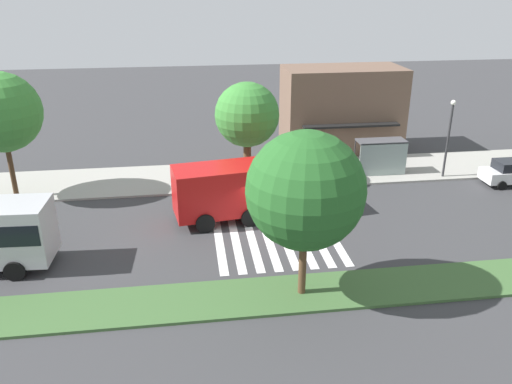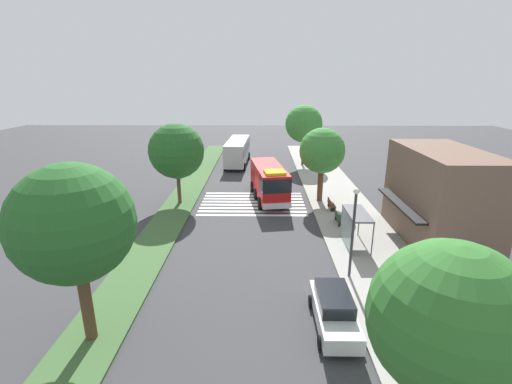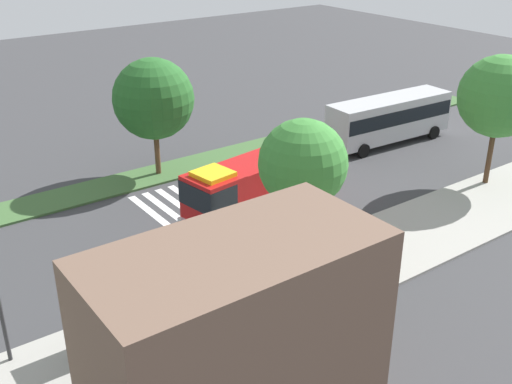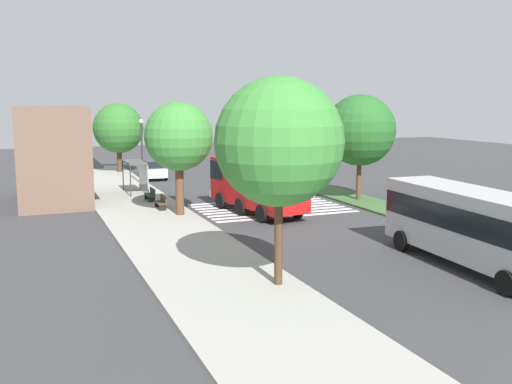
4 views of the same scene
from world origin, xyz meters
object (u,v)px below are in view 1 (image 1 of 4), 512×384
object	(u,v)px
bus_stop_shelter	(382,151)
bench_near_shelter	(327,171)
street_lamp	(449,132)
bench_west_of_shelter	(280,173)
median_tree_far_west	(305,191)
sidewalk_tree_far_west	(1,112)
sidewalk_tree_west	(247,115)
fire_truck	(251,186)

from	to	relation	value
bus_stop_shelter	bench_near_shelter	distance (m)	4.20
street_lamp	bench_west_of_shelter	bearing A→B (deg)	174.84
median_tree_far_west	bench_near_shelter	bearing A→B (deg)	70.48
sidewalk_tree_far_west	street_lamp	bearing A→B (deg)	-0.78
sidewalk_tree_west	median_tree_far_west	size ratio (longest dim) A/B	0.93
fire_truck	bench_near_shelter	bearing A→B (deg)	33.20
bench_near_shelter	sidewalk_tree_west	bearing A→B (deg)	-173.55
fire_truck	sidewalk_tree_west	size ratio (longest dim) A/B	1.27
sidewalk_tree_west	sidewalk_tree_far_west	bearing A→B (deg)	180.00
sidewalk_tree_far_west	sidewalk_tree_west	world-z (taller)	sidewalk_tree_far_west
sidewalk_tree_far_west	median_tree_far_west	world-z (taller)	sidewalk_tree_far_west
bench_near_shelter	sidewalk_tree_west	size ratio (longest dim) A/B	0.23
sidewalk_tree_far_west	sidewalk_tree_west	size ratio (longest dim) A/B	1.15
bus_stop_shelter	sidewalk_tree_far_west	distance (m)	25.36
bench_near_shelter	bench_west_of_shelter	distance (m)	3.43
bus_stop_shelter	bench_near_shelter	world-z (taller)	bus_stop_shelter
bench_near_shelter	median_tree_far_west	xyz separation A→B (m)	(-5.02, -14.16, 4.54)
bench_near_shelter	sidewalk_tree_west	world-z (taller)	sidewalk_tree_west
bench_near_shelter	street_lamp	xyz separation A→B (m)	(8.29, -1.06, 2.86)
bench_near_shelter	bench_west_of_shelter	size ratio (longest dim) A/B	1.00
median_tree_far_west	street_lamp	bearing A→B (deg)	44.55
fire_truck	sidewalk_tree_west	xyz separation A→B (m)	(0.38, 4.89, 3.04)
sidewalk_tree_far_west	fire_truck	bearing A→B (deg)	-18.22
sidewalk_tree_west	street_lamp	bearing A→B (deg)	-1.62
bench_near_shelter	bench_west_of_shelter	world-z (taller)	same
sidewalk_tree_west	median_tree_far_west	bearing A→B (deg)	-86.60
bus_stop_shelter	sidewalk_tree_far_west	world-z (taller)	sidewalk_tree_far_west
bus_stop_shelter	street_lamp	bearing A→B (deg)	-14.24
fire_truck	street_lamp	xyz separation A→B (m)	(14.49, 4.49, 1.47)
bus_stop_shelter	bench_near_shelter	xyz separation A→B (m)	(-4.00, -0.03, -1.30)
street_lamp	bench_near_shelter	bearing A→B (deg)	172.73
bench_near_shelter	median_tree_far_west	distance (m)	15.70
fire_truck	sidewalk_tree_far_west	xyz separation A→B (m)	(-14.86, 4.89, 3.74)
bench_west_of_shelter	sidewalk_tree_west	bearing A→B (deg)	-164.64
bus_stop_shelter	sidewalk_tree_west	xyz separation A→B (m)	(-9.82, -0.69, 3.12)
fire_truck	bench_west_of_shelter	distance (m)	6.36
sidewalk_tree_far_west	sidewalk_tree_west	xyz separation A→B (m)	(15.23, 0.00, -0.70)
street_lamp	median_tree_far_west	distance (m)	18.75
bench_west_of_shelter	fire_truck	bearing A→B (deg)	-116.56
bench_near_shelter	street_lamp	size ratio (longest dim) A/B	0.29
fire_truck	street_lamp	size ratio (longest dim) A/B	1.61
bench_west_of_shelter	median_tree_far_west	xyz separation A→B (m)	(-1.59, -14.16, 4.54)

